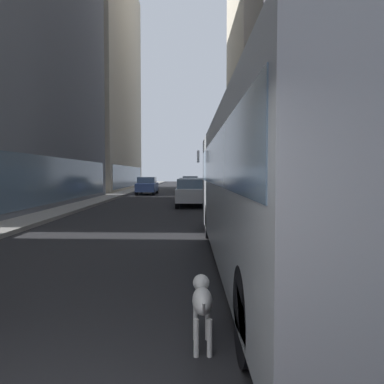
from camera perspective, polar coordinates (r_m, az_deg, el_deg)
The scene contains 11 objects.
ground_plane at distance 36.58m, azimuth -2.09°, elevation -0.31°, with size 120.00×120.00×0.00m, color #232326.
sidewalk_left at distance 37.18m, azimuth -10.91°, elevation -0.20°, with size 2.40×110.00×0.15m, color gray.
sidewalk_right at distance 36.86m, azimuth 6.80°, elevation -0.19°, with size 2.40×110.00×0.15m, color #ADA89E.
building_left_far at distance 49.26m, azimuth -16.31°, elevation 15.78°, with size 11.83×22.95×26.33m.
building_right_far at distance 48.41m, azimuth 13.40°, elevation 20.67°, with size 11.56×16.48×33.85m.
transit_bus at distance 8.17m, azimuth 12.05°, elevation 1.62°, with size 2.78×11.53×3.05m.
car_silver_sedan at distance 23.00m, azimuth -0.05°, elevation -0.04°, with size 1.82×4.48×1.62m.
car_blue_hatchback at distance 35.98m, azimuth -6.59°, elevation 0.93°, with size 1.70×4.69×1.62m.
car_white_van at distance 48.17m, azimuth -0.28°, elevation 1.40°, with size 1.95×4.49×1.62m.
car_black_suv at distance 28.30m, azimuth -0.13°, elevation 0.47°, with size 1.83×4.39×1.62m.
dalmatian_dog at distance 4.50m, azimuth 1.49°, elevation -15.58°, with size 0.22×0.96×0.72m.
Camera 1 is at (1.03, -1.52, 1.92)m, focal length 36.34 mm.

